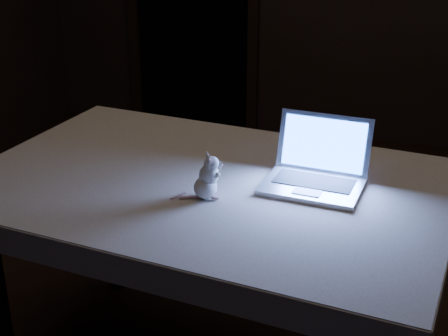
% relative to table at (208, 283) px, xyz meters
% --- Properties ---
extents(floor, '(5.00, 5.00, 0.00)m').
position_rel_table_xyz_m(floor, '(0.12, 0.34, -0.42)').
color(floor, black).
rests_on(floor, ground).
extents(table, '(1.70, 1.23, 0.84)m').
position_rel_table_xyz_m(table, '(0.00, 0.00, 0.00)').
color(table, black).
rests_on(table, floor).
extents(tablecloth, '(1.79, 1.29, 0.10)m').
position_rel_table_xyz_m(tablecloth, '(0.06, -0.05, 0.38)').
color(tablecloth, silver).
rests_on(tablecloth, table).
extents(laptop, '(0.36, 0.33, 0.22)m').
position_rel_table_xyz_m(laptop, '(0.37, 0.02, 0.54)').
color(laptop, silver).
rests_on(laptop, tablecloth).
extents(plush_mouse, '(0.12, 0.12, 0.15)m').
position_rel_table_xyz_m(plush_mouse, '(0.04, -0.14, 0.51)').
color(plush_mouse, silver).
rests_on(plush_mouse, tablecloth).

